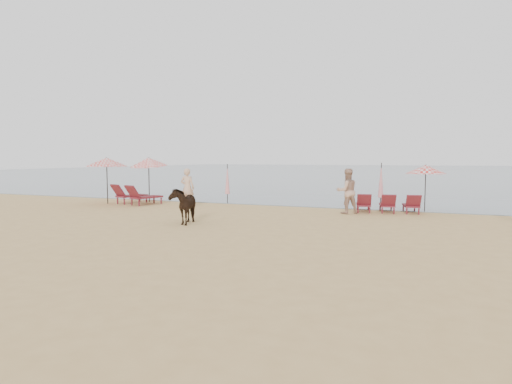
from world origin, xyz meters
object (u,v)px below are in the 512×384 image
at_px(lounger_cluster_left, 135,195).
at_px(umbrella_open_left_b, 149,162).
at_px(beachgoer_left, 187,188).
at_px(umbrella_open_left_a, 107,162).
at_px(beachgoer_right_a, 347,191).
at_px(umbrella_open_right, 426,169).
at_px(umbrella_closed_right, 381,180).
at_px(cow, 184,205).
at_px(umbrella_closed_left, 227,179).
at_px(lounger_cluster_right, 387,204).

xyz_separation_m(lounger_cluster_left, umbrella_open_left_b, (-0.10, 1.36, 1.72)).
bearing_deg(lounger_cluster_left, beachgoer_left, 15.73).
distance_m(umbrella_open_left_a, beachgoer_right_a, 12.64).
xyz_separation_m(umbrella_open_right, umbrella_closed_right, (-1.98, 0.42, -0.56)).
bearing_deg(beachgoer_left, umbrella_closed_right, -168.36).
relative_size(umbrella_open_left_b, beachgoer_right_a, 1.30).
bearing_deg(cow, lounger_cluster_left, 123.86).
xyz_separation_m(umbrella_open_left_b, cow, (6.01, -6.14, -1.54)).
bearing_deg(cow, umbrella_open_right, 24.03).
bearing_deg(umbrella_open_right, umbrella_closed_right, -174.93).
xyz_separation_m(lounger_cluster_left, cow, (5.91, -4.78, 0.19)).
distance_m(umbrella_open_right, beachgoer_right_a, 3.89).
height_order(umbrella_open_right, umbrella_closed_right, umbrella_closed_right).
distance_m(umbrella_open_left_b, beachgoer_right_a, 11.22).
xyz_separation_m(umbrella_open_left_b, umbrella_open_right, (14.26, 1.09, -0.30)).
distance_m(lounger_cluster_left, umbrella_open_left_a, 2.34).
distance_m(umbrella_closed_right, cow, 9.91).
bearing_deg(umbrella_closed_left, beachgoer_right_a, -15.41).
height_order(umbrella_open_left_a, beachgoer_left, umbrella_open_left_a).
height_order(lounger_cluster_left, umbrella_closed_right, umbrella_closed_right).
height_order(lounger_cluster_left, cow, cow).
height_order(lounger_cluster_right, umbrella_open_right, umbrella_open_right).
xyz_separation_m(lounger_cluster_right, cow, (-6.72, -6.05, 0.28)).
xyz_separation_m(umbrella_closed_right, beachgoer_left, (-8.98, -2.90, -0.39)).
height_order(lounger_cluster_left, umbrella_open_left_a, umbrella_open_left_a).
relative_size(lounger_cluster_left, umbrella_open_left_b, 0.95).
xyz_separation_m(umbrella_open_left_a, beachgoer_right_a, (12.56, 0.66, -1.23)).
distance_m(umbrella_open_left_b, umbrella_closed_right, 12.39).
relative_size(lounger_cluster_right, beachgoer_right_a, 1.46).
xyz_separation_m(lounger_cluster_left, beachgoer_right_a, (11.01, 0.36, 0.49)).
distance_m(umbrella_closed_left, cow, 7.18).
bearing_deg(cow, beachgoer_right_a, 28.04).
relative_size(umbrella_open_left_a, umbrella_open_right, 1.16).
bearing_deg(umbrella_closed_right, cow, -129.32).
relative_size(lounger_cluster_right, umbrella_closed_right, 1.31).
xyz_separation_m(lounger_cluster_left, umbrella_open_left_a, (-1.56, -0.30, 1.72)).
xyz_separation_m(cow, beachgoer_left, (-2.71, 4.74, 0.28)).
relative_size(lounger_cluster_left, umbrella_closed_right, 1.11).
bearing_deg(umbrella_open_left_b, umbrella_open_left_a, -150.12).
bearing_deg(lounger_cluster_right, umbrella_closed_left, 163.45).
bearing_deg(umbrella_open_left_a, lounger_cluster_right, -5.12).
bearing_deg(umbrella_closed_right, umbrella_open_right, -12.07).
bearing_deg(umbrella_closed_right, beachgoer_right_a, -114.92).
distance_m(cow, beachgoer_right_a, 7.24).
relative_size(umbrella_open_left_a, umbrella_closed_left, 1.17).
distance_m(lounger_cluster_left, umbrella_closed_right, 12.54).
bearing_deg(lounger_cluster_left, umbrella_open_left_a, -152.62).
distance_m(umbrella_open_left_b, umbrella_open_right, 14.30).
bearing_deg(umbrella_open_right, beachgoer_left, -150.11).
height_order(lounger_cluster_left, lounger_cluster_right, lounger_cluster_left).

